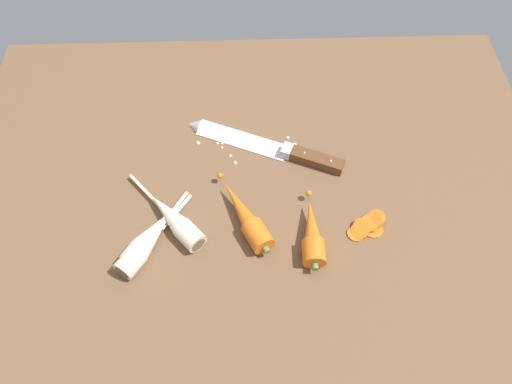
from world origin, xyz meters
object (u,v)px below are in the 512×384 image
whole_carrot_second (312,234)px  parsnip_mid_right (145,245)px  whole_carrot (246,217)px  parsnip_front (148,239)px  parsnip_mid_left (175,220)px  carrot_slice_stray_near (373,229)px  carrot_slice_stack (366,226)px  chefs_knife (261,144)px

whole_carrot_second → parsnip_mid_right: 30.23cm
whole_carrot → parsnip_front: 18.28cm
whole_carrot_second → parsnip_front: whole_carrot_second is taller
parsnip_mid_right → parsnip_mid_left: bearing=46.0°
whole_carrot → parsnip_mid_right: 18.94cm
parsnip_mid_right → carrot_slice_stray_near: bearing=3.9°
parsnip_front → carrot_slice_stack: (40.28, 1.97, -1.03)cm
parsnip_front → carrot_slice_stack: 40.34cm
chefs_knife → parsnip_mid_right: size_ratio=1.89×
parsnip_mid_right → carrot_slice_stack: 40.77cm
carrot_slice_stack → carrot_slice_stray_near: 1.56cm
chefs_knife → parsnip_front: size_ratio=2.00×
whole_carrot → parsnip_mid_left: whole_carrot is taller
whole_carrot → parsnip_front: (-17.87, -3.84, -0.12)cm
parsnip_front → parsnip_mid_right: bearing=-104.4°
parsnip_mid_left → carrot_slice_stray_near: parsnip_mid_left is taller
chefs_knife → whole_carrot: bearing=-100.7°
chefs_knife → whole_carrot: size_ratio=1.85×
carrot_slice_stack → whole_carrot_second: bearing=-168.5°
chefs_knife → carrot_slice_stray_near: size_ratio=9.00×
chefs_knife → carrot_slice_stack: size_ratio=4.50×
parsnip_front → carrot_slice_stray_near: size_ratio=4.51×
parsnip_front → parsnip_mid_left: size_ratio=0.92×
whole_carrot_second → carrot_slice_stack: (10.41, 2.11, -1.15)cm
parsnip_mid_left → whole_carrot: bearing=0.3°
parsnip_mid_left → carrot_slice_stack: 35.75cm
parsnip_mid_left → parsnip_mid_right: 7.10cm
whole_carrot_second → parsnip_front: (-29.86, 0.15, -0.12)cm
whole_carrot → parsnip_mid_right: size_ratio=1.02×
parsnip_mid_left → carrot_slice_stray_near: bearing=-3.4°
whole_carrot → carrot_slice_stack: whole_carrot is taller
parsnip_front → carrot_slice_stray_near: 41.71cm
whole_carrot → carrot_slice_stray_near: 23.95cm
whole_carrot → carrot_slice_stray_near: (23.78, -2.30, -1.74)cm
whole_carrot → carrot_slice_stack: size_ratio=2.43×
whole_carrot_second → parsnip_mid_left: size_ratio=0.92×
chefs_knife → parsnip_mid_left: 25.12cm
chefs_knife → parsnip_front: parsnip_front is taller
chefs_knife → carrot_slice_stray_near: (20.27, -20.87, -0.29)cm
chefs_knife → whole_carrot: 18.95cm
parsnip_front → whole_carrot_second: bearing=-0.3°
parsnip_front → carrot_slice_stack: size_ratio=2.25×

